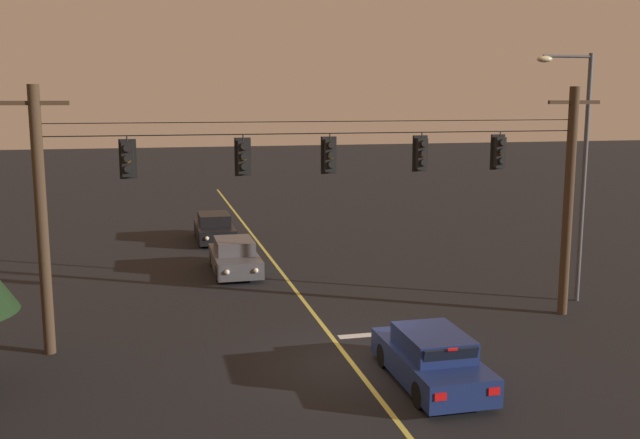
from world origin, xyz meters
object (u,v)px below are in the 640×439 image
Objects in this scene: traffic_light_rightmost at (500,152)px; car_oncoming_lead at (235,257)px; traffic_light_left_inner at (243,157)px; traffic_light_centre at (330,155)px; car_oncoming_trailing at (214,228)px; car_waiting_near_lane at (431,359)px; street_lamp_corner at (578,157)px; traffic_light_leftmost at (128,159)px; traffic_light_right_inner at (422,154)px.

traffic_light_rightmost reaches higher than car_oncoming_lead.
traffic_light_centre is (2.58, 0.00, 0.00)m from traffic_light_left_inner.
traffic_light_rightmost is 17.78m from car_oncoming_trailing.
car_oncoming_trailing is (-7.68, 15.30, -4.82)m from traffic_light_rightmost.
car_oncoming_lead is (-3.44, 12.92, -0.00)m from car_waiting_near_lane.
street_lamp_corner reaches higher than traffic_light_left_inner.
street_lamp_corner is (9.15, 1.31, -0.32)m from traffic_light_centre.
street_lamp_corner is (14.97, 1.31, -0.32)m from traffic_light_leftmost.
traffic_light_centre is 5.53m from traffic_light_rightmost.
traffic_light_centre is 1.00× the size of traffic_light_rightmost.
traffic_light_left_inner and traffic_light_centre have the same top height.
street_lamp_corner reaches higher than traffic_light_rightmost.
car_oncoming_trailing is at bearing 88.38° from traffic_light_left_inner.
car_oncoming_trailing is at bearing 76.51° from traffic_light_leftmost.
traffic_light_right_inner is at bearing -59.85° from car_oncoming_lead.
traffic_light_left_inner is 0.28× the size of car_oncoming_lead.
car_oncoming_lead is (-4.85, 8.35, -4.82)m from traffic_light_right_inner.
traffic_light_left_inner is 8.11m from traffic_light_rightmost.
car_waiting_near_lane is (7.32, -4.57, -4.82)m from traffic_light_leftmost.
car_oncoming_trailing is (-0.21, 6.95, 0.00)m from car_oncoming_lead.
traffic_light_leftmost is 1.00× the size of traffic_light_centre.
traffic_light_right_inner reaches higher than car_waiting_near_lane.
traffic_light_left_inner and traffic_light_rightmost have the same top height.
car_oncoming_trailing is 18.54m from street_lamp_corner.
street_lamp_corner is at bearing 4.99° from traffic_light_leftmost.
traffic_light_leftmost is 1.00× the size of traffic_light_rightmost.
traffic_light_leftmost is at bearing 148.01° from car_waiting_near_lane.
car_waiting_near_lane is 13.37m from car_oncoming_lead.
traffic_light_right_inner is 0.14× the size of street_lamp_corner.
traffic_light_leftmost is 9.88m from car_waiting_near_lane.
traffic_light_left_inner is at bearing 180.00° from traffic_light_right_inner.
traffic_light_left_inner reaches higher than car_waiting_near_lane.
car_waiting_near_lane is at bearing -131.41° from traffic_light_rightmost.
car_oncoming_lead is at bearing 120.15° from traffic_light_right_inner.
car_waiting_near_lane is at bearing -31.99° from traffic_light_leftmost.
car_oncoming_lead is (-7.47, 8.35, -4.82)m from traffic_light_rightmost.
street_lamp_corner is at bearing -32.41° from car_oncoming_lead.
traffic_light_leftmost is 0.28× the size of car_oncoming_trailing.
traffic_light_centre is at bearing 180.00° from traffic_light_rightmost.
car_oncoming_lead is at bearing 103.10° from traffic_light_centre.
traffic_light_centre is at bearing -171.87° from street_lamp_corner.
traffic_light_centre is 0.28× the size of car_oncoming_lead.
street_lamp_corner is (6.24, 1.31, -0.32)m from traffic_light_right_inner.
traffic_light_left_inner is 1.00× the size of traffic_light_rightmost.
car_waiting_near_lane and car_oncoming_trailing have the same top height.
car_waiting_near_lane is at bearing -48.27° from traffic_light_left_inner.
traffic_light_right_inner is 16.82m from car_oncoming_trailing.
traffic_light_left_inner and traffic_light_right_inner have the same top height.
traffic_light_rightmost reaches higher than car_waiting_near_lane.
traffic_light_leftmost is 0.14× the size of street_lamp_corner.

